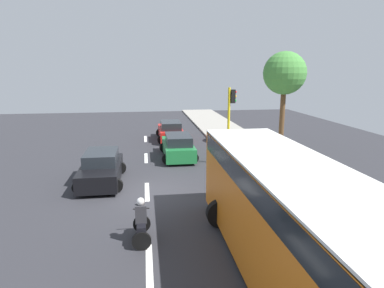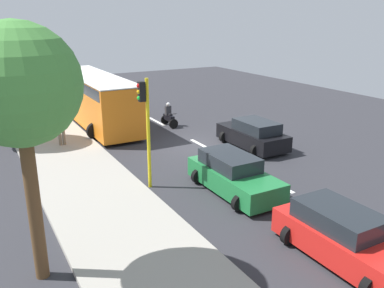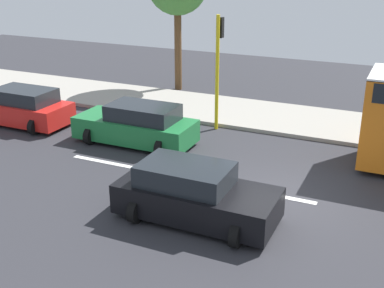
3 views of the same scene
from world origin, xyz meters
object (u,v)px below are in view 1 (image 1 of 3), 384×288
(car_green, at_px, (178,147))
(pedestrian_near_signal, at_px, (324,188))
(street_tree_center, at_px, (285,74))
(motorcycle, at_px, (141,223))
(city_bus, at_px, (296,220))
(car_black, at_px, (101,169))
(traffic_light_corner, at_px, (230,115))
(car_red, at_px, (170,131))

(car_green, distance_m, pedestrian_near_signal, 10.34)
(street_tree_center, bearing_deg, motorcycle, -128.61)
(city_bus, bearing_deg, car_black, 122.96)
(pedestrian_near_signal, relative_size, traffic_light_corner, 0.38)
(car_red, relative_size, traffic_light_corner, 0.98)
(city_bus, relative_size, traffic_light_corner, 2.44)
(car_red, distance_m, city_bus, 18.87)
(car_green, height_order, motorcycle, motorcycle)
(city_bus, distance_m, motorcycle, 4.97)
(car_red, xyz_separation_m, pedestrian_near_signal, (4.75, -14.70, 0.35))
(motorcycle, bearing_deg, pedestrian_near_signal, 9.59)
(car_red, bearing_deg, car_black, -113.23)
(motorcycle, distance_m, traffic_light_corner, 10.00)
(car_green, bearing_deg, street_tree_center, 15.13)
(car_black, xyz_separation_m, car_red, (4.18, 9.74, 0.00))
(motorcycle, bearing_deg, traffic_light_corner, 58.70)
(car_green, relative_size, motorcycle, 2.92)
(traffic_light_corner, relative_size, street_tree_center, 0.67)
(car_black, xyz_separation_m, traffic_light_corner, (7.05, 2.18, 2.22))
(traffic_light_corner, xyz_separation_m, street_tree_center, (4.89, 4.14, 2.25))
(car_red, distance_m, traffic_light_corner, 8.38)
(car_red, height_order, traffic_light_corner, traffic_light_corner)
(car_black, xyz_separation_m, motorcycle, (1.99, -6.14, -0.07))
(car_green, relative_size, pedestrian_near_signal, 2.64)
(pedestrian_near_signal, height_order, street_tree_center, street_tree_center)
(city_bus, relative_size, pedestrian_near_signal, 6.51)
(traffic_light_corner, distance_m, street_tree_center, 6.79)
(car_red, height_order, city_bus, city_bus)
(traffic_light_corner, bearing_deg, car_red, 110.75)
(city_bus, distance_m, pedestrian_near_signal, 5.15)
(city_bus, distance_m, traffic_light_corner, 11.32)
(car_red, height_order, street_tree_center, street_tree_center)
(car_red, xyz_separation_m, traffic_light_corner, (2.86, -7.56, 2.22))
(city_bus, relative_size, motorcycle, 7.19)
(car_black, height_order, motorcycle, motorcycle)
(car_black, distance_m, city_bus, 10.81)
(car_black, relative_size, pedestrian_near_signal, 2.51)
(car_green, bearing_deg, car_black, -134.93)
(motorcycle, bearing_deg, car_green, 77.82)
(pedestrian_near_signal, height_order, traffic_light_corner, traffic_light_corner)
(car_black, distance_m, motorcycle, 6.45)
(car_black, xyz_separation_m, street_tree_center, (11.94, 6.32, 4.46))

